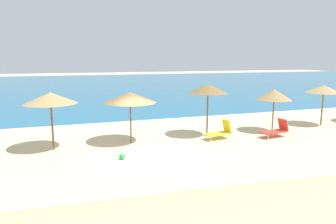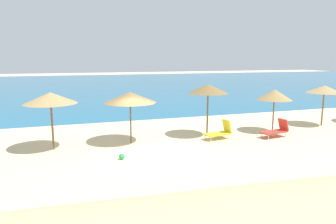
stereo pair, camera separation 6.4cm
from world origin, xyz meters
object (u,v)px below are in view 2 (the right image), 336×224
Objects in this scene: beach_umbrella_8 at (324,89)px; lounge_chair_2 at (276,130)px; beach_umbrella_6 at (208,89)px; beach_umbrella_4 at (50,98)px; beach_ball at (122,157)px; lounge_chair_4 at (220,132)px; beach_umbrella_5 at (130,97)px; beach_umbrella_7 at (274,95)px.

beach_umbrella_8 reaches higher than lounge_chair_2.
beach_umbrella_6 is 4.30m from lounge_chair_2.
beach_umbrella_4 is 10.77× the size of beach_ball.
beach_umbrella_6 is 1.91× the size of lounge_chair_4.
beach_ball is at bearing -109.95° from beach_umbrella_5.
lounge_chair_2 is at bearing -109.14° from lounge_chair_4.
beach_umbrella_4 is 1.04× the size of beach_umbrella_5.
beach_umbrella_8 is at bearing 0.88° from beach_umbrella_5.
lounge_chair_2 is 3.11m from lounge_chair_4.
beach_umbrella_5 is 0.91× the size of beach_umbrella_6.
beach_umbrella_5 is 1.74× the size of lounge_chair_4.
beach_umbrella_6 is at bearing 25.71° from beach_ball.
lounge_chair_2 is 1.10× the size of lounge_chair_4.
beach_umbrella_5 is 10.39× the size of beach_ball.
beach_umbrella_6 is at bearing 18.86° from lounge_chair_4.
beach_umbrella_6 is at bearing 175.94° from beach_umbrella_7.
lounge_chair_2 is (-4.57, -1.53, -1.90)m from beach_umbrella_8.
beach_umbrella_7 is 1.50× the size of lounge_chair_2.
lounge_chair_4 reaches higher than lounge_chair_2.
beach_umbrella_4 is at bearing 76.51° from lounge_chair_4.
beach_umbrella_6 is 8.02m from beach_umbrella_8.
beach_umbrella_7 is (8.19, -0.28, -0.14)m from beach_umbrella_5.
beach_umbrella_6 is 6.14m from beach_ball.
beach_ball is at bearing 88.59° from lounge_chair_2.
beach_umbrella_4 reaches higher than lounge_chair_2.
lounge_chair_4 is at bearing 17.09° from beach_ball.
beach_ball is at bearing -154.29° from beach_umbrella_6.
beach_umbrella_8 is at bearing 6.71° from beach_umbrella_7.
beach_umbrella_5 is at bearing 180.00° from beach_umbrella_6.
beach_umbrella_5 is 12.20m from beach_umbrella_8.
beach_umbrella_7 reaches higher than beach_ball.
beach_umbrella_5 is 1.05× the size of beach_umbrella_7.
beach_umbrella_5 reaches higher than beach_umbrella_7.
beach_umbrella_8 is 5.18m from lounge_chair_2.
beach_umbrella_7 reaches higher than lounge_chair_4.
lounge_chair_2 is at bearing -117.79° from beach_umbrella_7.
beach_umbrella_5 reaches higher than beach_umbrella_8.
beach_umbrella_4 reaches higher than lounge_chair_4.
beach_umbrella_5 is 1.02× the size of beach_umbrella_8.
beach_umbrella_7 is at bearing -173.29° from beach_umbrella_8.
beach_ball is at bearing 98.68° from lounge_chair_4.
beach_umbrella_6 is (7.83, 0.03, 0.17)m from beach_umbrella_4.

